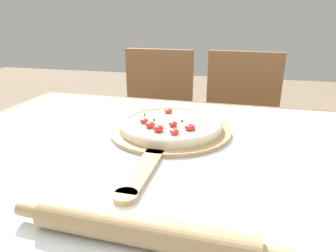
{
  "coord_description": "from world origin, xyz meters",
  "views": [
    {
      "loc": [
        0.21,
        -0.71,
        1.07
      ],
      "look_at": [
        0.01,
        0.08,
        0.78
      ],
      "focal_mm": 32.0,
      "sensor_mm": 36.0,
      "label": 1
    }
  ],
  "objects_px": {
    "chair_left": "(155,121)",
    "chair_right": "(239,128)",
    "pizza_peel": "(169,133)",
    "rolling_pin": "(142,231)",
    "pizza": "(170,124)"
  },
  "relations": [
    {
      "from": "pizza",
      "to": "chair_left",
      "type": "xyz_separation_m",
      "value": [
        -0.26,
        0.69,
        -0.24
      ]
    },
    {
      "from": "chair_left",
      "to": "chair_right",
      "type": "height_order",
      "value": "same"
    },
    {
      "from": "pizza",
      "to": "rolling_pin",
      "type": "distance_m",
      "value": 0.47
    },
    {
      "from": "pizza_peel",
      "to": "chair_left",
      "type": "bearing_deg",
      "value": 109.76
    },
    {
      "from": "pizza_peel",
      "to": "chair_left",
      "type": "relative_size",
      "value": 0.63
    },
    {
      "from": "rolling_pin",
      "to": "chair_left",
      "type": "relative_size",
      "value": 0.48
    },
    {
      "from": "chair_left",
      "to": "pizza_peel",
      "type": "bearing_deg",
      "value": -68.73
    },
    {
      "from": "chair_left",
      "to": "pizza",
      "type": "bearing_deg",
      "value": -68.15
    },
    {
      "from": "pizza_peel",
      "to": "pizza",
      "type": "bearing_deg",
      "value": 90.37
    },
    {
      "from": "pizza_peel",
      "to": "chair_right",
      "type": "bearing_deg",
      "value": 74.33
    },
    {
      "from": "chair_left",
      "to": "chair_right",
      "type": "relative_size",
      "value": 1.0
    },
    {
      "from": "pizza_peel",
      "to": "rolling_pin",
      "type": "distance_m",
      "value": 0.45
    },
    {
      "from": "pizza",
      "to": "chair_left",
      "type": "bearing_deg",
      "value": 110.34
    },
    {
      "from": "rolling_pin",
      "to": "pizza_peel",
      "type": "bearing_deg",
      "value": 98.78
    },
    {
      "from": "rolling_pin",
      "to": "chair_right",
      "type": "xyz_separation_m",
      "value": [
        0.13,
        1.16,
        -0.24
      ]
    }
  ]
}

